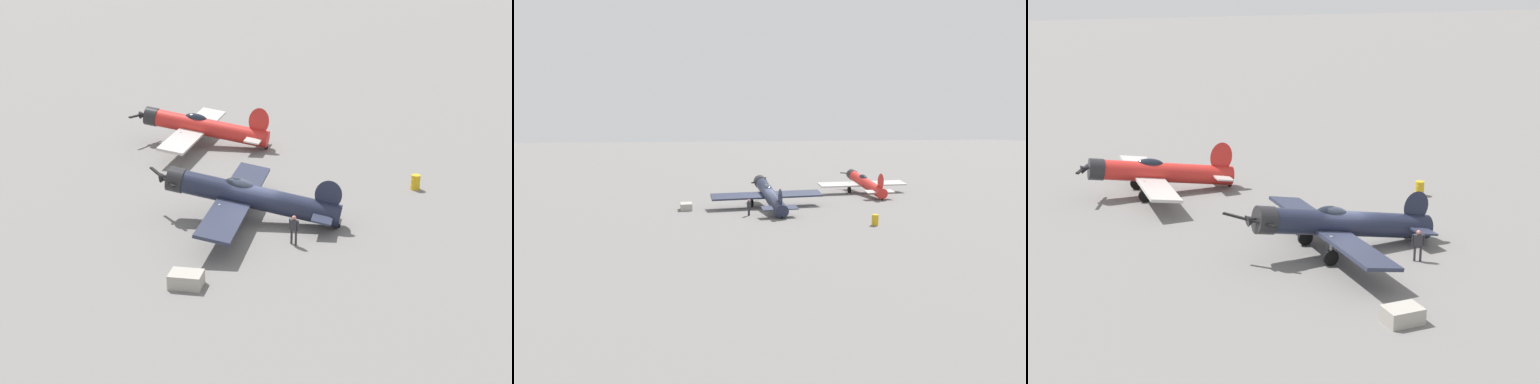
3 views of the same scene
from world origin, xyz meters
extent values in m
plane|color=slate|center=(0.00, 0.00, 0.00)|extent=(400.00, 400.00, 0.00)
cylinder|color=#1E2338|center=(0.00, 0.00, 1.46)|extent=(9.68, 1.55, 2.85)
cylinder|color=#232326|center=(-4.58, -0.12, 2.23)|extent=(1.15, 1.43, 1.53)
cone|color=#232326|center=(-5.23, -0.14, 2.33)|extent=(0.65, 0.60, 0.67)
cube|color=black|center=(-5.38, -0.14, 2.33)|extent=(2.16, 2.13, 0.45)
ellipsoid|color=black|center=(-0.96, -0.02, 2.18)|extent=(1.81, 0.81, 0.95)
cube|color=#282D42|center=(-1.15, -0.03, 1.30)|extent=(2.21, 11.86, 0.49)
ellipsoid|color=#1E2338|center=(4.02, 0.10, 1.90)|extent=(1.76, 0.17, 1.90)
cube|color=#282D42|center=(3.82, 0.10, 0.89)|extent=(1.19, 3.43, 0.28)
cylinder|color=#999BA0|center=(-1.68, -1.60, 0.96)|extent=(0.14, 0.14, 1.12)
cylinder|color=black|center=(-1.68, -1.60, 0.40)|extent=(0.80, 0.22, 0.80)
cylinder|color=#999BA0|center=(-1.76, 1.51, 0.96)|extent=(0.14, 0.14, 1.12)
cylinder|color=black|center=(-1.76, 1.51, 0.40)|extent=(0.80, 0.22, 0.80)
cylinder|color=black|center=(4.59, 0.12, 0.14)|extent=(0.28, 0.11, 0.28)
cylinder|color=red|center=(-6.55, 13.75, 1.38)|extent=(9.14, 1.31, 2.51)
cylinder|color=#232326|center=(-10.88, 13.77, 1.99)|extent=(1.09, 1.37, 1.48)
cone|color=#232326|center=(-11.53, 13.78, 2.08)|extent=(0.63, 0.57, 0.64)
cube|color=black|center=(-11.68, 13.78, 2.08)|extent=(1.14, 2.53, 0.26)
ellipsoid|color=black|center=(-7.46, 13.75, 2.04)|extent=(1.78, 0.77, 0.91)
cube|color=#BCB7B2|center=(-7.64, 13.75, 1.18)|extent=(1.95, 11.51, 0.44)
ellipsoid|color=red|center=(-2.76, 13.73, 2.08)|extent=(1.76, 0.13, 2.16)
cube|color=#BCB7B2|center=(-2.96, 13.73, 0.94)|extent=(1.12, 3.41, 0.25)
cylinder|color=#999BA0|center=(-8.19, 12.23, 0.89)|extent=(0.14, 0.14, 0.99)
cylinder|color=black|center=(-8.19, 12.23, 0.40)|extent=(0.80, 0.20, 0.80)
cylinder|color=#999BA0|center=(-8.17, 15.29, 0.89)|extent=(0.14, 0.14, 0.99)
cylinder|color=black|center=(-8.17, 15.29, 0.40)|extent=(0.80, 0.20, 0.80)
cylinder|color=black|center=(-2.21, 13.72, 0.14)|extent=(0.28, 0.10, 0.28)
cylinder|color=#2D2D33|center=(2.71, -2.69, 0.41)|extent=(0.12, 0.12, 0.82)
cylinder|color=#2D2D33|center=(2.46, -2.55, 0.41)|extent=(0.12, 0.12, 0.82)
cube|color=#2D2D33|center=(2.59, -2.62, 1.11)|extent=(0.50, 0.41, 0.58)
sphere|color=#CA7368|center=(2.59, -2.62, 1.53)|extent=(0.22, 0.22, 0.22)
cylinder|color=#2D2D33|center=(2.83, -2.75, 1.13)|extent=(0.09, 0.09, 0.55)
cylinder|color=#2D2D33|center=(2.35, -2.49, 1.13)|extent=(0.09, 0.09, 0.55)
cube|color=#9E998E|center=(-1.52, -8.43, 0.35)|extent=(1.59, 1.21, 0.70)
cylinder|color=gold|center=(8.60, 7.41, 0.47)|extent=(0.57, 0.57, 0.94)
torus|color=gold|center=(8.60, 7.41, 0.66)|extent=(0.61, 0.61, 0.04)
torus|color=gold|center=(8.60, 7.41, 0.28)|extent=(0.61, 0.61, 0.04)
camera|label=1|loc=(8.71, -40.32, 16.93)|focal=55.66mm
camera|label=2|loc=(39.75, -8.60, 8.36)|focal=28.28mm
camera|label=3|loc=(-16.21, -33.41, 13.98)|focal=53.43mm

